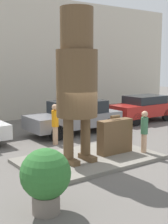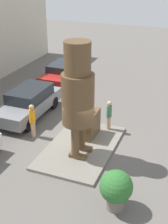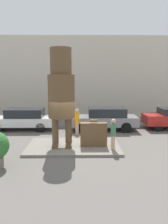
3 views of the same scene
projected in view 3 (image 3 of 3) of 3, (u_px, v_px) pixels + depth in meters
ground_plane at (74, 148)px, 11.62m from camera, size 60.00×60.00×0.00m
pedestal at (74, 146)px, 11.61m from camera, size 4.87×2.95×0.13m
building_backdrop at (77, 77)px, 20.19m from camera, size 28.00×0.60×7.41m
statue_figure at (61, 90)px, 11.03m from camera, size 1.36×1.36×5.02m
giant_suitcase at (94, 134)px, 11.38m from camera, size 1.38×0.40×1.42m
tourist at (113, 133)px, 10.81m from camera, size 0.26×0.26×1.55m
parked_car_white at (23, 119)px, 15.50m from camera, size 4.65×1.73×1.51m
parked_car_grey at (104, 118)px, 15.39m from camera, size 4.69×1.85×1.59m
worker_hivis at (77, 121)px, 14.04m from camera, size 0.29×0.29×1.72m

